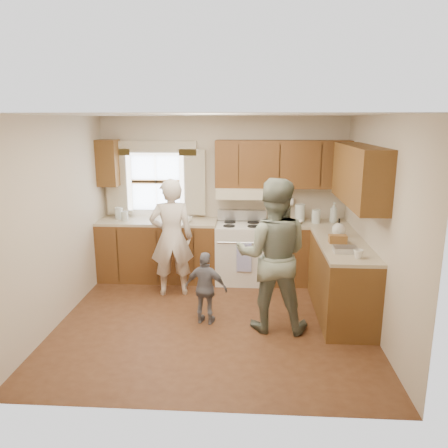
# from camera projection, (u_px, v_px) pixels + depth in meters

# --- Properties ---
(room) EXTENTS (3.80, 3.80, 3.80)m
(room) POSITION_uv_depth(u_px,v_px,m) (213.00, 224.00, 5.16)
(room) COLOR #4B2917
(room) RESTS_ON ground
(kitchen_fixtures) EXTENTS (3.80, 2.25, 2.15)m
(kitchen_fixtures) POSITION_uv_depth(u_px,v_px,m) (263.00, 235.00, 6.26)
(kitchen_fixtures) COLOR #41260D
(kitchen_fixtures) RESTS_ON ground
(stove) EXTENTS (0.76, 0.67, 1.07)m
(stove) POSITION_uv_depth(u_px,v_px,m) (241.00, 252.00, 6.72)
(stove) COLOR silver
(stove) RESTS_ON ground
(woman_left) EXTENTS (0.67, 0.51, 1.67)m
(woman_left) POSITION_uv_depth(u_px,v_px,m) (172.00, 238.00, 6.12)
(woman_left) COLOR silver
(woman_left) RESTS_ON ground
(woman_right) EXTENTS (0.93, 0.75, 1.81)m
(woman_right) POSITION_uv_depth(u_px,v_px,m) (272.00, 255.00, 5.08)
(woman_right) COLOR #223C29
(woman_right) RESTS_ON ground
(child) EXTENTS (0.56, 0.32, 0.91)m
(child) POSITION_uv_depth(u_px,v_px,m) (206.00, 288.00, 5.30)
(child) COLOR slate
(child) RESTS_ON ground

